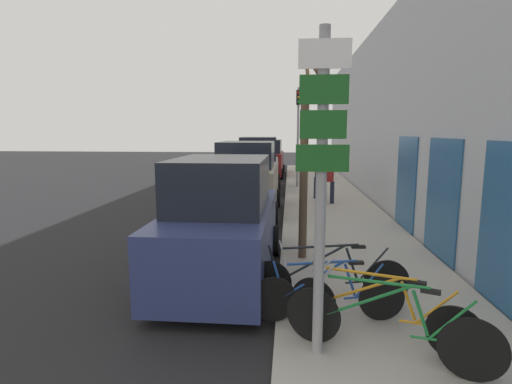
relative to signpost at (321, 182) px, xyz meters
The scene contains 16 objects.
ground_plane 7.48m from the signpost, 102.17° to the left, with size 80.00×80.00×0.00m, color black.
sidewalk_curb 10.08m from the signpost, 83.65° to the left, with size 3.20×32.00×0.15m.
building_facade 10.18m from the signpost, 73.72° to the left, with size 0.23×32.00×6.50m.
signpost is the anchor object (origin of this frame).
bicycle_0 1.78m from the signpost, ahead, with size 2.23×0.94×0.94m.
bicycle_1 1.84m from the signpost, 24.96° to the left, with size 2.12×1.04×0.87m.
bicycle_2 1.84m from the signpost, 76.86° to the left, with size 2.09×0.44×0.86m.
bicycle_3 2.08m from the signpost, 79.91° to the left, with size 2.42×0.44×0.94m.
parked_car_0 3.35m from the signpost, 119.81° to the left, with size 2.00×4.49×2.24m.
parked_car_1 8.65m from the signpost, 101.48° to the left, with size 2.08×4.24×2.38m.
parked_car_2 13.89m from the signpost, 97.28° to the left, with size 2.08×4.32×2.44m.
parked_car_3 19.70m from the signpost, 94.87° to the left, with size 2.03×4.59×2.20m.
pedestrian_near 9.99m from the signpost, 83.98° to the left, with size 0.42×0.36×1.63m.
pedestrian_far 10.92m from the signpost, 85.76° to the left, with size 0.43×0.38×1.70m.
street_tree 3.56m from the signpost, 90.71° to the left, with size 0.76×0.72×4.04m.
traffic_light 14.11m from the signpost, 89.95° to the left, with size 0.20×0.30×4.50m.
Camera 1 is at (1.16, -0.17, 2.71)m, focal length 28.00 mm.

